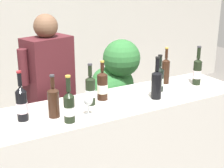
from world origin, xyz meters
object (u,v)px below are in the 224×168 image
Objects in this scene: potted_shrub at (114,84)px; wine_bottle_1 at (166,70)px; wine_bottle_2 at (90,90)px; wine_bottle_7 at (53,101)px; person_server at (51,108)px; wine_bottle_5 at (157,83)px; wine_bottle_0 at (22,103)px; wine_bottle_9 at (197,71)px; wine_glass at (88,100)px; wine_bottle_3 at (69,106)px; wine_bottle_6 at (102,86)px; wine_bottle_4 at (159,78)px.

wine_bottle_1 is at bearing -91.56° from potted_shrub.
wine_bottle_2 is 0.33m from wine_bottle_7.
person_server reaches higher than potted_shrub.
wine_bottle_5 is 0.21× the size of person_server.
wine_bottle_0 is 0.53m from wine_bottle_2.
wine_bottle_5 is 0.54m from wine_bottle_9.
wine_bottle_0 is 1.14× the size of wine_bottle_7.
wine_bottle_7 is at bearing -178.15° from wine_bottle_9.
wine_bottle_2 is (-0.82, -0.13, -0.01)m from wine_bottle_1.
wine_glass is at bearing -120.53° from wine_bottle_2.
wine_glass is 1.66m from potted_shrub.
potted_shrub is at bearing 50.23° from wine_bottle_3.
wine_glass is at bearing 12.34° from wine_bottle_3.
wine_bottle_6 is (0.13, 0.05, -0.00)m from wine_bottle_2.
wine_bottle_1 is at bearing 17.56° from wine_bottle_3.
potted_shrub is (0.20, 1.12, -0.42)m from wine_bottle_4.
wine_bottle_6 is at bearing 174.68° from wine_bottle_9.
wine_bottle_5 is (0.51, -0.14, 0.01)m from wine_bottle_2.
wine_glass is 0.77m from person_server.
wine_bottle_2 is at bearing 178.04° from wine_bottle_9.
wine_bottle_0 reaches higher than wine_bottle_4.
wine_bottle_3 is 0.47m from wine_bottle_6.
wine_bottle_6 is at bearing 173.73° from wine_bottle_4.
person_server reaches higher than wine_bottle_5.
wine_bottle_6 is 1.89× the size of wine_glass.
potted_shrub is at bearing 56.13° from wine_bottle_6.
wine_bottle_6 is at bearing 16.01° from wine_bottle_7.
person_server is (-0.79, 0.54, -0.30)m from wine_bottle_4.
wine_bottle_0 is 0.99× the size of wine_bottle_9.
wine_bottle_2 reaches higher than wine_bottle_6.
wine_bottle_2 reaches higher than wine_glass.
wine_bottle_4 is 0.77m from wine_glass.
wine_bottle_6 is at bearing 153.70° from wine_bottle_5.
person_server is at bearing 105.13° from wine_bottle_2.
person_server is at bearing 134.41° from wine_bottle_5.
wine_bottle_3 is 1.95× the size of wine_glass.
wine_bottle_3 is 0.20× the size of person_server.
wine_bottle_4 is (-0.18, -0.14, -0.01)m from wine_bottle_1.
wine_bottle_7 is 1.37m from wine_bottle_9.
wine_bottle_1 reaches higher than wine_bottle_4.
wine_bottle_2 reaches higher than wine_bottle_4.
wine_bottle_0 is 0.45m from wine_glass.
wine_bottle_0 reaches higher than wine_bottle_5.
wine_glass is (-0.62, -0.04, -0.01)m from wine_bottle_5.
wine_bottle_1 is at bearing 9.02° from wine_bottle_2.
wine_bottle_5 reaches higher than wine_bottle_1.
wine_bottle_5 is (0.77, 0.07, 0.01)m from wine_bottle_3.
wine_bottle_2 is at bearing 13.92° from wine_bottle_7.
wine_bottle_0 reaches higher than potted_shrub.
person_server reaches higher than wine_bottle_6.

